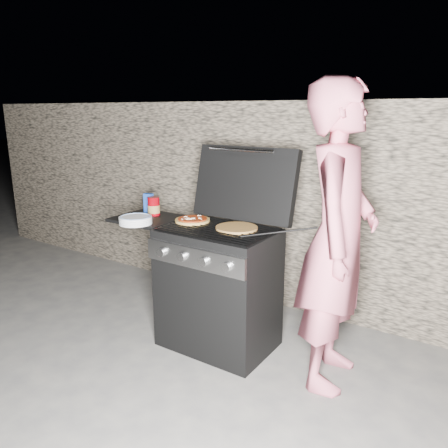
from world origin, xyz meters
The scene contains 10 objects.
ground centered at (0.00, 0.00, 0.00)m, with size 50.00×50.00×0.00m, color #474747.
stone_wall centered at (0.00, 1.05, 0.90)m, with size 8.00×0.35×1.80m, color gray.
gas_grill centered at (-0.25, 0.00, 0.46)m, with size 1.34×0.79×0.91m, color black, non-canonical shape.
pizza_topped centered at (-0.27, 0.06, 0.93)m, with size 0.26×0.26×0.03m, color tan, non-canonical shape.
pizza_plain centered at (0.12, 0.06, 0.92)m, with size 0.30×0.30×0.02m, color gold.
sauce_jar centered at (-0.68, 0.08, 0.98)m, with size 0.09×0.09×0.15m, color #780109.
blue_carton centered at (-0.78, 0.13, 0.98)m, with size 0.07×0.04×0.16m, color #153B97.
plate_stack centered at (-0.60, -0.21, 0.93)m, with size 0.24×0.24×0.06m, color silver.
person centered at (0.85, 0.07, 0.96)m, with size 0.70×0.46×1.92m, color #C65D71.
tongs centered at (0.47, 0.00, 0.96)m, with size 0.01×0.01×0.50m, color black.
Camera 1 is at (1.68, -2.47, 1.72)m, focal length 35.00 mm.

